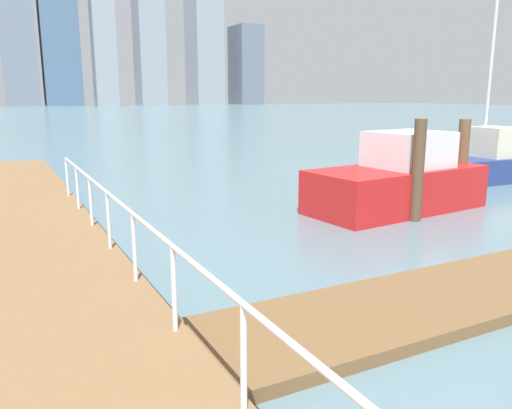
# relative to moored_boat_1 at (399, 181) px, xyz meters

# --- Properties ---
(ground_plane) EXTENTS (300.00, 300.00, 0.00)m
(ground_plane) POSITION_rel_moored_boat_1_xyz_m (-5.05, 3.37, -0.82)
(ground_plane) COLOR slate
(floating_dock) EXTENTS (11.77, 2.00, 0.18)m
(floating_dock) POSITION_rel_moored_boat_1_xyz_m (-2.67, -5.34, -0.73)
(floating_dock) COLOR brown
(floating_dock) RESTS_ON ground_plane
(dock_piling_0) EXTENTS (0.30, 0.30, 2.59)m
(dock_piling_0) POSITION_rel_moored_boat_1_xyz_m (-0.51, -1.19, 0.47)
(dock_piling_0) COLOR brown
(dock_piling_0) RESTS_ON ground_plane
(dock_piling_3) EXTENTS (0.33, 0.33, 2.47)m
(dock_piling_3) POSITION_rel_moored_boat_1_xyz_m (2.31, -0.12, 0.42)
(dock_piling_3) COLOR brown
(dock_piling_3) RESTS_ON ground_plane
(moored_boat_1) EXTENTS (5.35, 2.69, 2.17)m
(moored_boat_1) POSITION_rel_moored_boat_1_xyz_m (0.00, 0.00, 0.00)
(moored_boat_1) COLOR red
(moored_boat_1) RESTS_ON ground_plane
(moored_boat_3) EXTENTS (4.37, 2.32, 9.24)m
(moored_boat_3) POSITION_rel_moored_boat_1_xyz_m (6.36, 2.29, -0.07)
(moored_boat_3) COLOR navy
(moored_boat_3) RESTS_ON ground_plane
(skyline_tower_2) EXTENTS (9.90, 12.25, 49.78)m
(skyline_tower_2) POSITION_rel_moored_boat_1_xyz_m (-0.92, 157.34, 24.07)
(skyline_tower_2) COLOR slate
(skyline_tower_2) RESTS_ON ground_plane
(skyline_tower_3) EXTENTS (10.85, 11.28, 54.10)m
(skyline_tower_3) POSITION_rel_moored_boat_1_xyz_m (10.47, 156.98, 26.23)
(skyline_tower_3) COLOR slate
(skyline_tower_3) RESTS_ON ground_plane
(skyline_tower_4) EXTENTS (6.91, 8.72, 57.21)m
(skyline_tower_4) POSITION_rel_moored_boat_1_xyz_m (22.04, 150.29, 27.79)
(skyline_tower_4) COLOR #8C939E
(skyline_tower_4) RESTS_ON ground_plane
(skyline_tower_5) EXTENTS (8.51, 8.77, 34.79)m
(skyline_tower_5) POSITION_rel_moored_boat_1_xyz_m (37.06, 154.07, 16.58)
(skyline_tower_5) COLOR #8C939E
(skyline_tower_5) RESTS_ON ground_plane
(skyline_tower_7) EXTENTS (8.69, 12.27, 26.68)m
(skyline_tower_7) POSITION_rel_moored_boat_1_xyz_m (71.41, 154.37, 12.52)
(skyline_tower_7) COLOR slate
(skyline_tower_7) RESTS_ON ground_plane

